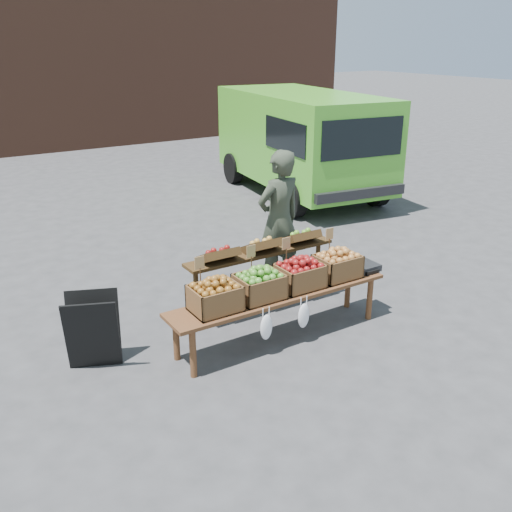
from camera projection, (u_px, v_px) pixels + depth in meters
ground at (241, 358)px, 6.19m from camera, size 80.00×80.00×0.00m
delivery_van at (301, 145)px, 12.27m from camera, size 2.85×5.09×2.17m
vendor at (279, 220)px, 7.67m from camera, size 0.73×0.52×1.90m
chalkboard_sign at (93, 331)px, 5.90m from camera, size 0.61×0.48×0.82m
back_table at (261, 272)px, 7.09m from camera, size 2.10×0.44×1.04m
display_bench at (279, 315)px, 6.51m from camera, size 2.70×0.56×0.57m
crate_golden_apples at (215, 298)px, 5.94m from camera, size 0.50×0.40×0.28m
crate_russet_pears at (259, 287)px, 6.22m from camera, size 0.50×0.40×0.28m
crate_red_apples at (300, 276)px, 6.49m from camera, size 0.50×0.40×0.28m
crate_green_apples at (337, 266)px, 6.77m from camera, size 0.50×0.40×0.28m
weighing_scale at (363, 267)px, 7.01m from camera, size 0.34×0.30×0.08m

